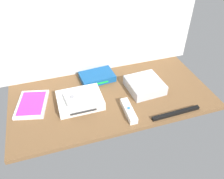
# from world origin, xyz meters

# --- Properties ---
(ground_plane) EXTENTS (1.00, 0.48, 0.02)m
(ground_plane) POSITION_xyz_m (0.00, 0.00, -0.01)
(ground_plane) COLOR brown
(ground_plane) RESTS_ON ground
(back_wall) EXTENTS (1.10, 0.01, 0.64)m
(back_wall) POSITION_xyz_m (0.00, 0.25, 0.32)
(back_wall) COLOR silver
(back_wall) RESTS_ON ground
(game_console) EXTENTS (0.21, 0.17, 0.04)m
(game_console) POSITION_xyz_m (-0.16, -0.01, 0.02)
(game_console) COLOR white
(game_console) RESTS_ON ground_plane
(mini_computer) EXTENTS (0.18, 0.18, 0.05)m
(mini_computer) POSITION_xyz_m (0.18, -0.00, 0.03)
(mini_computer) COLOR silver
(mini_computer) RESTS_ON ground_plane
(game_case) EXTENTS (0.18, 0.22, 0.02)m
(game_case) POSITION_xyz_m (-0.39, 0.05, 0.01)
(game_case) COLOR white
(game_case) RESTS_ON ground_plane
(network_router) EXTENTS (0.19, 0.13, 0.03)m
(network_router) POSITION_xyz_m (-0.04, 0.16, 0.02)
(network_router) COLOR #145193
(network_router) RESTS_ON ground_plane
(remote_wand) EXTENTS (0.04, 0.15, 0.03)m
(remote_wand) POSITION_xyz_m (0.04, -0.14, 0.02)
(remote_wand) COLOR white
(remote_wand) RESTS_ON ground_plane
(remote_classic_pad) EXTENTS (0.15, 0.10, 0.02)m
(remote_classic_pad) POSITION_xyz_m (-0.16, -0.02, 0.05)
(remote_classic_pad) COLOR white
(remote_classic_pad) RESTS_ON game_console
(sensor_bar) EXTENTS (0.24, 0.02, 0.01)m
(sensor_bar) POSITION_xyz_m (0.24, -0.21, 0.01)
(sensor_bar) COLOR black
(sensor_bar) RESTS_ON ground_plane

